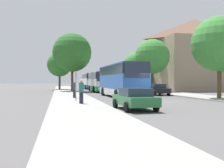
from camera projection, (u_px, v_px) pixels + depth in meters
The scene contains 17 objects.
ground_plane at pixel (154, 101), 23.37m from camera, with size 300.00×300.00×0.00m, color #565454.
sidewalk_left at pixel (75, 102), 21.96m from camera, with size 4.00×120.00×0.15m, color gray.
sidewalk_right at pixel (224, 99), 24.78m from camera, with size 4.00×120.00×0.15m, color gray.
building_right_background at pixel (194, 55), 50.51m from camera, with size 14.80×13.84×13.70m.
bus_front at pixel (121, 80), 28.93m from camera, with size 3.05×11.92×3.57m.
bus_middle at pixel (99, 81), 43.91m from camera, with size 3.05×11.59×3.21m.
bus_rear at pixel (90, 81), 58.26m from camera, with size 2.88×10.84×3.41m.
parked_car_left_curb at pixel (135, 98), 16.46m from camera, with size 2.19×4.08×1.37m.
parked_car_right_near at pixel (157, 89), 32.94m from camera, with size 2.21×4.05×1.43m.
bus_stop_sign at pixel (76, 83), 22.01m from camera, with size 0.08×0.45×2.44m.
pedestrian_waiting_near at pixel (75, 89), 25.66m from camera, with size 0.36×0.36×1.66m.
pedestrian_waiting_far at pixel (81, 91), 19.23m from camera, with size 0.36×0.36×1.77m.
tree_left_near at pixel (60, 64), 51.62m from camera, with size 4.85×4.85×7.34m.
tree_left_far at pixel (72, 53), 43.63m from camera, with size 6.47×6.47×9.63m.
tree_right_near at pixel (152, 57), 40.68m from camera, with size 5.39×5.39×8.13m.
tree_right_mid at pixel (136, 66), 52.03m from camera, with size 5.47×5.47×7.32m.
tree_right_far at pixel (219, 44), 25.10m from camera, with size 5.36×5.36×7.90m.
Camera 1 is at (-8.39, -22.11, 1.83)m, focal length 42.00 mm.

